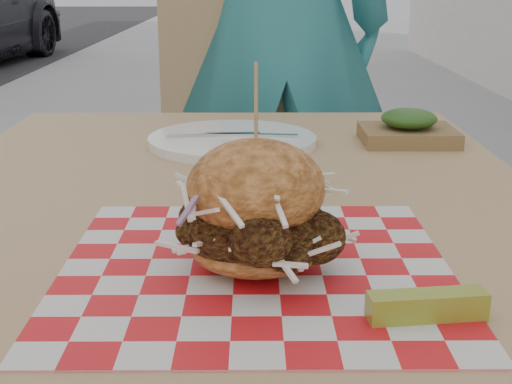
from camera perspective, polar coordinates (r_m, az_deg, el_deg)
diner at (r=1.91m, az=1.54°, el=13.62°), size 0.69×0.48×1.79m
patio_table at (r=0.86m, az=-2.43°, el=-6.33°), size 0.80×1.20×0.75m
patio_chair at (r=1.85m, az=-1.49°, el=2.64°), size 0.45×0.46×0.95m
paper_liner at (r=0.67m, az=-0.00°, el=-6.08°), size 0.36×0.36×0.00m
sandwich at (r=0.65m, az=-0.00°, el=-1.73°), size 0.17×0.17×0.19m
pickle_spear at (r=0.58m, az=13.53°, el=-8.82°), size 0.10×0.03×0.02m
place_setting at (r=1.15m, az=-1.90°, el=4.16°), size 0.27×0.27×0.02m
kraft_tray at (r=1.18m, az=12.10°, el=4.95°), size 0.15×0.12×0.06m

